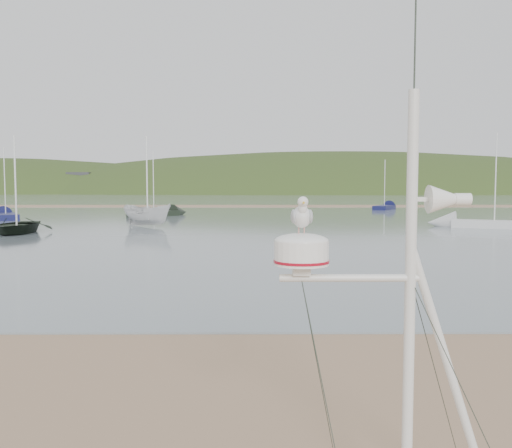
{
  "coord_description": "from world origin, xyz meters",
  "views": [
    {
      "loc": [
        2.73,
        -6.26,
        2.85
      ],
      "look_at": [
        2.76,
        1.0,
        2.35
      ],
      "focal_mm": 38.0,
      "sensor_mm": 36.0,
      "label": 1
    }
  ],
  "objects_px": {
    "boat_dark": "(16,195)",
    "sailboat_blue_far": "(388,207)",
    "mast_rig": "(403,400)",
    "sailboat_white_near": "(465,223)",
    "sailboat_blue_near": "(4,215)",
    "sailboat_dark_mid": "(168,213)",
    "boat_white": "(147,196)"
  },
  "relations": [
    {
      "from": "mast_rig",
      "to": "boat_dark",
      "type": "bearing_deg",
      "value": 118.97
    },
    {
      "from": "sailboat_white_near",
      "to": "boat_white",
      "type": "bearing_deg",
      "value": 177.82
    },
    {
      "from": "sailboat_blue_near",
      "to": "sailboat_dark_mid",
      "type": "relative_size",
      "value": 1.0
    },
    {
      "from": "boat_white",
      "to": "sailboat_dark_mid",
      "type": "height_order",
      "value": "sailboat_dark_mid"
    },
    {
      "from": "boat_dark",
      "to": "sailboat_blue_far",
      "type": "height_order",
      "value": "sailboat_blue_far"
    },
    {
      "from": "mast_rig",
      "to": "sailboat_dark_mid",
      "type": "height_order",
      "value": "sailboat_dark_mid"
    },
    {
      "from": "sailboat_blue_far",
      "to": "sailboat_white_near",
      "type": "relative_size",
      "value": 0.93
    },
    {
      "from": "sailboat_white_near",
      "to": "sailboat_dark_mid",
      "type": "distance_m",
      "value": 27.13
    },
    {
      "from": "sailboat_white_near",
      "to": "sailboat_dark_mid",
      "type": "bearing_deg",
      "value": 147.12
    },
    {
      "from": "sailboat_blue_far",
      "to": "sailboat_dark_mid",
      "type": "height_order",
      "value": "sailboat_dark_mid"
    },
    {
      "from": "boat_dark",
      "to": "sailboat_dark_mid",
      "type": "relative_size",
      "value": 0.69
    },
    {
      "from": "sailboat_blue_far",
      "to": "sailboat_blue_near",
      "type": "distance_m",
      "value": 43.0
    },
    {
      "from": "mast_rig",
      "to": "sailboat_white_near",
      "type": "height_order",
      "value": "sailboat_white_near"
    },
    {
      "from": "sailboat_blue_far",
      "to": "sailboat_dark_mid",
      "type": "bearing_deg",
      "value": -149.1
    },
    {
      "from": "mast_rig",
      "to": "boat_dark",
      "type": "height_order",
      "value": "boat_dark"
    },
    {
      "from": "boat_dark",
      "to": "sailboat_white_near",
      "type": "bearing_deg",
      "value": 5.67
    },
    {
      "from": "boat_dark",
      "to": "sailboat_blue_far",
      "type": "distance_m",
      "value": 46.19
    },
    {
      "from": "boat_dark",
      "to": "sailboat_white_near",
      "type": "height_order",
      "value": "sailboat_white_near"
    },
    {
      "from": "boat_dark",
      "to": "sailboat_blue_far",
      "type": "xyz_separation_m",
      "value": [
        30.68,
        34.47,
        -2.03
      ]
    },
    {
      "from": "mast_rig",
      "to": "boat_white",
      "type": "bearing_deg",
      "value": 104.57
    },
    {
      "from": "boat_dark",
      "to": "boat_white",
      "type": "height_order",
      "value": "boat_dark"
    },
    {
      "from": "sailboat_blue_near",
      "to": "boat_dark",
      "type": "bearing_deg",
      "value": -62.95
    },
    {
      "from": "boat_dark",
      "to": "sailboat_dark_mid",
      "type": "distance_m",
      "value": 20.6
    },
    {
      "from": "boat_white",
      "to": "sailboat_white_near",
      "type": "relative_size",
      "value": 0.6
    },
    {
      "from": "sailboat_blue_near",
      "to": "sailboat_white_near",
      "type": "bearing_deg",
      "value": -15.95
    },
    {
      "from": "mast_rig",
      "to": "sailboat_blue_far",
      "type": "xyz_separation_m",
      "value": [
        15.3,
        62.24,
        -0.77
      ]
    },
    {
      "from": "sailboat_blue_near",
      "to": "mast_rig",
      "type": "bearing_deg",
      "value": -61.7
    },
    {
      "from": "boat_dark",
      "to": "boat_white",
      "type": "relative_size",
      "value": 1.09
    },
    {
      "from": "mast_rig",
      "to": "sailboat_dark_mid",
      "type": "distance_m",
      "value": 48.35
    },
    {
      "from": "sailboat_white_near",
      "to": "mast_rig",
      "type": "bearing_deg",
      "value": -112.15
    },
    {
      "from": "boat_white",
      "to": "sailboat_white_near",
      "type": "distance_m",
      "value": 22.1
    },
    {
      "from": "boat_dark",
      "to": "sailboat_blue_near",
      "type": "distance_m",
      "value": 17.34
    }
  ]
}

